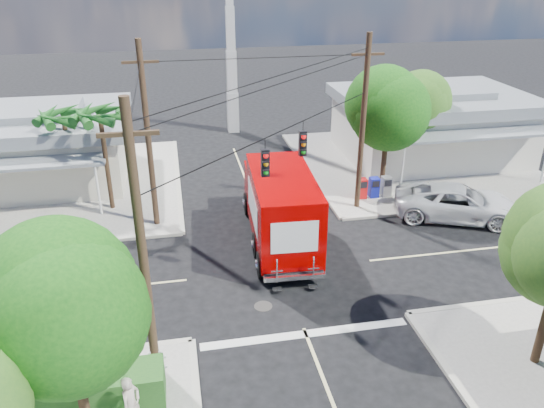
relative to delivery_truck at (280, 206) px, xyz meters
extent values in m
plane|color=black|center=(-0.46, -2.46, -1.85)|extent=(120.00, 120.00, 0.00)
cube|color=gray|center=(10.54, 8.54, -1.78)|extent=(14.00, 14.00, 0.14)
cube|color=#B3AE9E|center=(3.54, 8.54, -1.78)|extent=(0.25, 14.00, 0.14)
cube|color=#B3AE9E|center=(10.54, 1.54, -1.78)|extent=(14.00, 0.25, 0.14)
cube|color=gray|center=(-11.46, 8.54, -1.78)|extent=(14.00, 14.00, 0.14)
cube|color=#B3AE9E|center=(-4.46, 8.54, -1.78)|extent=(0.25, 14.00, 0.14)
cube|color=#B3AE9E|center=(-11.46, 1.54, -1.78)|extent=(14.00, 0.25, 0.14)
cube|color=beige|center=(-0.46, 7.54, -1.85)|extent=(0.12, 12.00, 0.01)
cube|color=beige|center=(9.54, -2.46, -1.85)|extent=(12.00, 0.12, 0.01)
cube|color=beige|center=(-10.46, -2.46, -1.85)|extent=(12.00, 0.12, 0.01)
cube|color=silver|center=(-0.46, -6.76, -1.85)|extent=(7.50, 0.40, 0.01)
cube|color=silver|center=(12.04, 9.54, -0.01)|extent=(11.00, 8.00, 3.40)
cube|color=gray|center=(12.04, 9.54, 2.04)|extent=(11.80, 8.80, 0.70)
cube|color=gray|center=(12.04, 9.54, 2.54)|extent=(6.05, 4.40, 0.50)
cube|color=gray|center=(12.04, 4.64, 1.19)|extent=(9.90, 1.80, 0.15)
cylinder|color=silver|center=(7.64, 3.84, -0.26)|extent=(0.12, 0.12, 2.90)
cube|color=beige|center=(-12.46, 10.04, -0.11)|extent=(10.00, 8.00, 3.20)
cube|color=gray|center=(-12.46, 10.04, 1.84)|extent=(10.80, 8.80, 0.70)
cube|color=gray|center=(-12.46, 10.04, 2.34)|extent=(5.50, 4.40, 0.50)
cube|color=gray|center=(-12.46, 5.14, 0.99)|extent=(9.00, 1.80, 0.15)
cylinder|color=silver|center=(-8.46, 4.34, -0.36)|extent=(0.12, 0.12, 2.70)
cube|color=silver|center=(0.04, 17.54, -0.35)|extent=(0.80, 0.80, 3.00)
cube|color=silver|center=(0.04, 17.54, 2.65)|extent=(0.70, 0.70, 3.00)
cube|color=silver|center=(0.04, 17.54, 5.65)|extent=(0.60, 0.60, 3.00)
cylinder|color=#422D1C|center=(-7.46, -9.96, 0.15)|extent=(0.28, 0.28, 3.71)
sphere|color=#124E11|center=(-7.46, -9.96, 2.47)|extent=(3.71, 3.71, 3.71)
sphere|color=#124E11|center=(-7.86, -9.76, 2.70)|extent=(3.02, 3.02, 3.02)
sphere|color=#124E11|center=(-7.11, -10.26, 2.35)|extent=(3.25, 3.25, 3.25)
cylinder|color=#422D1C|center=(6.74, 4.34, 0.34)|extent=(0.28, 0.28, 4.10)
sphere|color=#124E11|center=(6.74, 4.34, 2.90)|extent=(4.10, 4.10, 4.10)
sphere|color=#124E11|center=(6.34, 4.54, 3.15)|extent=(3.33, 3.33, 3.33)
sphere|color=#124E11|center=(7.09, 4.04, 2.77)|extent=(3.58, 3.58, 3.58)
cylinder|color=#422D1C|center=(9.34, 6.54, 0.08)|extent=(0.28, 0.28, 3.58)
sphere|color=#30611F|center=(9.34, 6.54, 2.32)|extent=(3.58, 3.58, 3.58)
sphere|color=#30611F|center=(8.94, 6.74, 2.55)|extent=(2.91, 2.91, 2.91)
sphere|color=#30611F|center=(9.69, 6.24, 2.21)|extent=(3.14, 3.14, 3.14)
cylinder|color=#422D1C|center=(-7.96, 5.04, 0.79)|extent=(0.24, 0.24, 5.00)
cone|color=#1C5C1D|center=(-7.06, 5.04, 3.39)|extent=(0.50, 2.06, 0.98)
cone|color=#1C5C1D|center=(-7.40, 5.74, 3.39)|extent=(1.92, 1.68, 0.98)
cone|color=#1C5C1D|center=(-8.16, 5.92, 3.39)|extent=(2.12, 0.95, 0.98)
cone|color=#1C5C1D|center=(-8.77, 5.43, 3.39)|extent=(1.34, 2.07, 0.98)
cone|color=#1C5C1D|center=(-8.77, 4.65, 3.39)|extent=(1.34, 2.07, 0.98)
cone|color=#1C5C1D|center=(-8.16, 4.16, 3.39)|extent=(2.12, 0.95, 0.98)
cone|color=#1C5C1D|center=(-7.40, 4.34, 3.39)|extent=(1.92, 1.68, 0.98)
cylinder|color=#422D1C|center=(-9.96, 6.54, 0.59)|extent=(0.24, 0.24, 4.60)
cone|color=#1C5C1D|center=(-9.06, 6.54, 2.99)|extent=(0.50, 2.06, 0.98)
cone|color=#1C5C1D|center=(-9.40, 7.24, 2.99)|extent=(1.92, 1.68, 0.98)
cone|color=#1C5C1D|center=(-10.16, 7.42, 2.99)|extent=(2.12, 0.95, 0.98)
cone|color=#1C5C1D|center=(-10.77, 6.93, 2.99)|extent=(1.34, 2.07, 0.98)
cone|color=#1C5C1D|center=(-10.77, 6.15, 2.99)|extent=(1.34, 2.07, 0.98)
cone|color=#1C5C1D|center=(-10.16, 5.66, 2.99)|extent=(2.12, 0.95, 0.98)
cone|color=#1C5C1D|center=(-9.40, 5.84, 2.99)|extent=(1.92, 1.68, 0.98)
cylinder|color=#473321|center=(-5.66, -7.66, 2.65)|extent=(0.28, 0.28, 9.00)
cube|color=#473321|center=(-5.66, -7.66, 6.15)|extent=(1.60, 0.12, 0.12)
cylinder|color=#473321|center=(4.74, 2.74, 2.65)|extent=(0.28, 0.28, 9.00)
cube|color=#473321|center=(4.74, 2.74, 6.15)|extent=(1.60, 0.12, 0.12)
cylinder|color=#473321|center=(-5.66, 2.74, 2.65)|extent=(0.28, 0.28, 9.00)
cube|color=#473321|center=(-5.66, 2.74, 6.15)|extent=(1.60, 0.12, 0.12)
cylinder|color=black|center=(-0.46, -2.46, 4.35)|extent=(10.43, 10.43, 0.04)
cube|color=black|center=(-1.26, -3.26, 3.40)|extent=(0.30, 0.24, 1.05)
sphere|color=red|center=(-1.26, -3.40, 3.73)|extent=(0.20, 0.20, 0.20)
cube|color=black|center=(0.64, -1.36, 3.40)|extent=(0.30, 0.24, 1.05)
sphere|color=red|center=(0.64, -1.50, 3.73)|extent=(0.20, 0.20, 0.20)
cube|color=silver|center=(-8.26, -8.06, -1.36)|extent=(5.94, 0.05, 0.08)
cube|color=silver|center=(-8.26, -8.06, -0.96)|extent=(5.94, 0.05, 0.08)
cube|color=silver|center=(-5.46, -8.06, -1.21)|extent=(0.09, 0.06, 1.00)
cube|color=#204E1D|center=(-8.46, -8.86, -1.16)|extent=(6.20, 1.20, 1.10)
cube|color=red|center=(5.34, 3.74, -1.16)|extent=(0.50, 0.50, 1.10)
cube|color=#131B97|center=(6.04, 3.74, -1.16)|extent=(0.50, 0.50, 1.10)
cube|color=slate|center=(6.74, 3.74, -1.16)|extent=(0.50, 0.50, 1.10)
cube|color=black|center=(0.01, 0.16, -1.28)|extent=(2.84, 8.24, 0.26)
cube|color=#A90000|center=(0.19, 3.34, -0.45)|extent=(2.59, 1.91, 2.29)
cube|color=black|center=(0.23, 4.06, -0.03)|extent=(2.20, 0.38, 0.99)
cube|color=silver|center=(0.24, 4.27, -1.17)|extent=(2.40, 0.26, 0.36)
cube|color=#A90000|center=(-0.04, -0.77, 0.28)|extent=(2.93, 6.17, 3.02)
cube|color=white|center=(1.28, -0.84, 0.44)|extent=(0.23, 3.74, 1.35)
cube|color=white|center=(-1.36, -0.70, 0.44)|extent=(0.23, 3.74, 1.35)
cube|color=white|center=(-0.21, -3.81, 0.44)|extent=(1.87, 0.13, 1.35)
cube|color=silver|center=(-0.22, -3.94, -1.28)|extent=(2.51, 0.40, 0.19)
cube|color=silver|center=(-0.95, -4.04, -0.86)|extent=(0.47, 0.09, 1.04)
cube|color=silver|center=(0.50, -4.12, -0.86)|extent=(0.47, 0.09, 1.04)
cylinder|color=black|center=(-1.02, 3.25, -1.28)|extent=(0.40, 1.16, 1.15)
cylinder|color=black|center=(1.37, 3.11, -1.28)|extent=(0.40, 1.16, 1.15)
cylinder|color=black|center=(-1.35, -2.78, -1.28)|extent=(0.40, 1.16, 1.15)
cylinder|color=black|center=(1.04, -2.92, -1.28)|extent=(0.40, 1.16, 1.15)
imported|color=silver|center=(9.34, 0.75, -0.99)|extent=(6.81, 4.95, 1.72)
imported|color=beige|center=(-6.24, -9.97, -0.82)|extent=(0.72, 0.78, 1.79)
camera|label=1|loc=(-4.51, -21.31, 10.34)|focal=35.00mm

